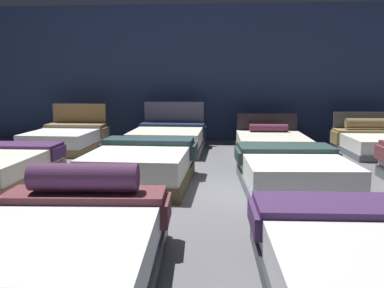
{
  "coord_description": "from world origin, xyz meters",
  "views": [
    {
      "loc": [
        0.08,
        -5.79,
        1.56
      ],
      "look_at": [
        -0.4,
        0.78,
        0.55
      ],
      "focal_mm": 38.7,
      "sensor_mm": 36.0,
      "label": 1
    }
  ],
  "objects_px": {
    "bed_9": "(168,139)",
    "bed_11": "(378,143)",
    "bed_1": "(64,247)",
    "bed_2": "(359,260)",
    "bed_5": "(141,166)",
    "bed_6": "(293,171)",
    "bed_10": "(271,143)",
    "bed_8": "(66,139)"
  },
  "relations": [
    {
      "from": "bed_8",
      "to": "bed_10",
      "type": "height_order",
      "value": "bed_8"
    },
    {
      "from": "bed_11",
      "to": "bed_2",
      "type": "bearing_deg",
      "value": -112.36
    },
    {
      "from": "bed_8",
      "to": "bed_6",
      "type": "bearing_deg",
      "value": -31.76
    },
    {
      "from": "bed_2",
      "to": "bed_10",
      "type": "height_order",
      "value": "bed_10"
    },
    {
      "from": "bed_9",
      "to": "bed_11",
      "type": "distance_m",
      "value": 4.58
    },
    {
      "from": "bed_1",
      "to": "bed_11",
      "type": "xyz_separation_m",
      "value": [
        4.63,
        6.11,
        -0.03
      ]
    },
    {
      "from": "bed_6",
      "to": "bed_11",
      "type": "relative_size",
      "value": 1.04
    },
    {
      "from": "bed_9",
      "to": "bed_10",
      "type": "bearing_deg",
      "value": 1.58
    },
    {
      "from": "bed_1",
      "to": "bed_10",
      "type": "xyz_separation_m",
      "value": [
        2.33,
        6.1,
        -0.06
      ]
    },
    {
      "from": "bed_8",
      "to": "bed_11",
      "type": "distance_m",
      "value": 6.94
    },
    {
      "from": "bed_11",
      "to": "bed_9",
      "type": "bearing_deg",
      "value": 178.98
    },
    {
      "from": "bed_2",
      "to": "bed_10",
      "type": "xyz_separation_m",
      "value": [
        0.04,
        6.09,
        -0.02
      ]
    },
    {
      "from": "bed_6",
      "to": "bed_9",
      "type": "distance_m",
      "value": 3.78
    },
    {
      "from": "bed_6",
      "to": "bed_10",
      "type": "bearing_deg",
      "value": 86.17
    },
    {
      "from": "bed_5",
      "to": "bed_9",
      "type": "xyz_separation_m",
      "value": [
        0.02,
        3.02,
        -0.02
      ]
    },
    {
      "from": "bed_9",
      "to": "bed_10",
      "type": "distance_m",
      "value": 2.29
    },
    {
      "from": "bed_9",
      "to": "bed_11",
      "type": "relative_size",
      "value": 1.04
    },
    {
      "from": "bed_5",
      "to": "bed_8",
      "type": "xyz_separation_m",
      "value": [
        -2.33,
        3.01,
        -0.03
      ]
    },
    {
      "from": "bed_5",
      "to": "bed_11",
      "type": "height_order",
      "value": "bed_11"
    },
    {
      "from": "bed_1",
      "to": "bed_11",
      "type": "distance_m",
      "value": 7.66
    },
    {
      "from": "bed_9",
      "to": "bed_8",
      "type": "bearing_deg",
      "value": -178.67
    },
    {
      "from": "bed_1",
      "to": "bed_8",
      "type": "xyz_separation_m",
      "value": [
        -2.31,
        6.07,
        -0.01
      ]
    },
    {
      "from": "bed_2",
      "to": "bed_5",
      "type": "xyz_separation_m",
      "value": [
        -2.27,
        3.05,
        0.05
      ]
    },
    {
      "from": "bed_2",
      "to": "bed_1",
      "type": "bearing_deg",
      "value": 178.74
    },
    {
      "from": "bed_9",
      "to": "bed_6",
      "type": "bearing_deg",
      "value": -52.34
    },
    {
      "from": "bed_5",
      "to": "bed_10",
      "type": "xyz_separation_m",
      "value": [
        2.31,
        3.04,
        -0.08
      ]
    },
    {
      "from": "bed_8",
      "to": "bed_10",
      "type": "xyz_separation_m",
      "value": [
        4.65,
        0.03,
        -0.04
      ]
    },
    {
      "from": "bed_6",
      "to": "bed_8",
      "type": "xyz_separation_m",
      "value": [
        -4.61,
        3.03,
        0.0
      ]
    },
    {
      "from": "bed_10",
      "to": "bed_6",
      "type": "bearing_deg",
      "value": -91.66
    },
    {
      "from": "bed_5",
      "to": "bed_10",
      "type": "bearing_deg",
      "value": 54.23
    },
    {
      "from": "bed_2",
      "to": "bed_8",
      "type": "xyz_separation_m",
      "value": [
        -4.6,
        6.06,
        0.02
      ]
    },
    {
      "from": "bed_5",
      "to": "bed_6",
      "type": "relative_size",
      "value": 0.94
    },
    {
      "from": "bed_8",
      "to": "bed_10",
      "type": "relative_size",
      "value": 1.02
    },
    {
      "from": "bed_1",
      "to": "bed_2",
      "type": "distance_m",
      "value": 2.29
    },
    {
      "from": "bed_2",
      "to": "bed_5",
      "type": "relative_size",
      "value": 1.05
    },
    {
      "from": "bed_8",
      "to": "bed_11",
      "type": "relative_size",
      "value": 0.98
    },
    {
      "from": "bed_8",
      "to": "bed_10",
      "type": "bearing_deg",
      "value": 1.9
    },
    {
      "from": "bed_2",
      "to": "bed_8",
      "type": "height_order",
      "value": "bed_8"
    },
    {
      "from": "bed_8",
      "to": "bed_1",
      "type": "bearing_deg",
      "value": -67.61
    },
    {
      "from": "bed_2",
      "to": "bed_6",
      "type": "height_order",
      "value": "bed_6"
    },
    {
      "from": "bed_9",
      "to": "bed_11",
      "type": "bearing_deg",
      "value": 1.47
    },
    {
      "from": "bed_1",
      "to": "bed_10",
      "type": "relative_size",
      "value": 1.07
    }
  ]
}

